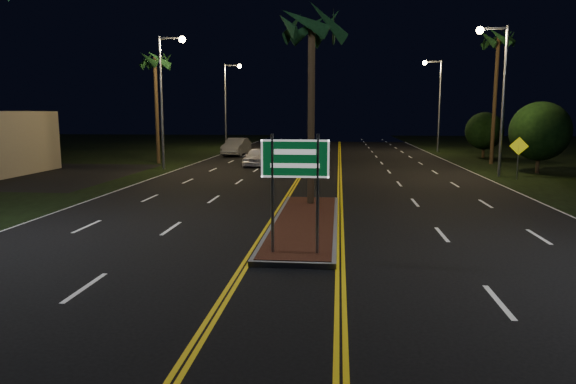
# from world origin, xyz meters

# --- Properties ---
(ground) EXTENTS (120.00, 120.00, 0.00)m
(ground) POSITION_xyz_m (0.00, 0.00, 0.00)
(ground) COLOR black
(ground) RESTS_ON ground
(median_island) EXTENTS (2.25, 10.25, 0.17)m
(median_island) POSITION_xyz_m (0.00, 7.00, 0.08)
(median_island) COLOR gray
(median_island) RESTS_ON ground
(highway_sign) EXTENTS (1.80, 0.08, 3.20)m
(highway_sign) POSITION_xyz_m (0.00, 2.80, 2.40)
(highway_sign) COLOR gray
(highway_sign) RESTS_ON ground
(streetlight_left_mid) EXTENTS (1.91, 0.44, 9.00)m
(streetlight_left_mid) POSITION_xyz_m (-10.61, 24.00, 5.66)
(streetlight_left_mid) COLOR gray
(streetlight_left_mid) RESTS_ON ground
(streetlight_left_far) EXTENTS (1.91, 0.44, 9.00)m
(streetlight_left_far) POSITION_xyz_m (-10.61, 44.00, 5.66)
(streetlight_left_far) COLOR gray
(streetlight_left_far) RESTS_ON ground
(streetlight_right_mid) EXTENTS (1.91, 0.44, 9.00)m
(streetlight_right_mid) POSITION_xyz_m (10.61, 22.00, 5.66)
(streetlight_right_mid) COLOR gray
(streetlight_right_mid) RESTS_ON ground
(streetlight_right_far) EXTENTS (1.91, 0.44, 9.00)m
(streetlight_right_far) POSITION_xyz_m (10.61, 42.00, 5.66)
(streetlight_right_far) COLOR gray
(streetlight_right_far) RESTS_ON ground
(palm_median) EXTENTS (2.40, 2.40, 8.30)m
(palm_median) POSITION_xyz_m (0.00, 10.50, 7.28)
(palm_median) COLOR #382819
(palm_median) RESTS_ON ground
(palm_left_far) EXTENTS (2.40, 2.40, 8.80)m
(palm_left_far) POSITION_xyz_m (-12.80, 28.00, 7.75)
(palm_left_far) COLOR #382819
(palm_left_far) RESTS_ON ground
(palm_right_far) EXTENTS (2.40, 2.40, 10.30)m
(palm_right_far) POSITION_xyz_m (12.80, 30.00, 9.14)
(palm_right_far) COLOR #382819
(palm_right_far) RESTS_ON ground
(shrub_mid) EXTENTS (3.78, 3.78, 4.62)m
(shrub_mid) POSITION_xyz_m (14.00, 24.00, 2.73)
(shrub_mid) COLOR #382819
(shrub_mid) RESTS_ON ground
(shrub_far) EXTENTS (3.24, 3.24, 3.96)m
(shrub_far) POSITION_xyz_m (13.80, 36.00, 2.34)
(shrub_far) COLOR #382819
(shrub_far) RESTS_ON ground
(car_near) EXTENTS (2.31, 4.85, 1.58)m
(car_near) POSITION_xyz_m (-4.86, 26.90, 0.79)
(car_near) COLOR white
(car_near) RESTS_ON ground
(car_far) EXTENTS (2.78, 5.69, 1.84)m
(car_far) POSITION_xyz_m (-8.31, 36.24, 0.92)
(car_far) COLOR silver
(car_far) RESTS_ON ground
(warning_sign) EXTENTS (1.00, 0.37, 2.50)m
(warning_sign) POSITION_xyz_m (11.60, 20.56, 1.63)
(warning_sign) COLOR gray
(warning_sign) RESTS_ON ground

